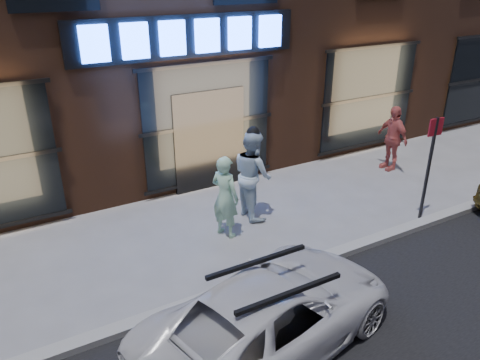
# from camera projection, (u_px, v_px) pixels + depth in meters

# --- Properties ---
(ground) EXTENTS (90.00, 90.00, 0.00)m
(ground) POSITION_uv_depth(u_px,v_px,m) (306.00, 267.00, 8.45)
(ground) COLOR slate
(ground) RESTS_ON ground
(curb) EXTENTS (60.00, 0.25, 0.12)m
(curb) POSITION_uv_depth(u_px,v_px,m) (306.00, 264.00, 8.43)
(curb) COLOR gray
(curb) RESTS_ON ground
(man_bowtie) EXTENTS (0.63, 0.73, 1.69)m
(man_bowtie) POSITION_uv_depth(u_px,v_px,m) (225.00, 197.00, 9.15)
(man_bowtie) COLOR #9DCFA6
(man_bowtie) RESTS_ON ground
(man_cap) EXTENTS (0.77, 0.96, 1.92)m
(man_cap) POSITION_uv_depth(u_px,v_px,m) (253.00, 174.00, 9.86)
(man_cap) COLOR white
(man_cap) RESTS_ON ground
(passerby) EXTENTS (0.46, 1.02, 1.72)m
(passerby) POSITION_uv_depth(u_px,v_px,m) (392.00, 138.00, 12.25)
(passerby) COLOR #CD5D54
(passerby) RESTS_ON ground
(white_suv) EXTENTS (4.37, 2.79, 1.12)m
(white_suv) POSITION_uv_depth(u_px,v_px,m) (271.00, 313.00, 6.50)
(white_suv) COLOR silver
(white_suv) RESTS_ON ground
(sign_post) EXTENTS (0.36, 0.07, 2.25)m
(sign_post) POSITION_uv_depth(u_px,v_px,m) (430.00, 159.00, 9.54)
(sign_post) COLOR #262628
(sign_post) RESTS_ON ground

